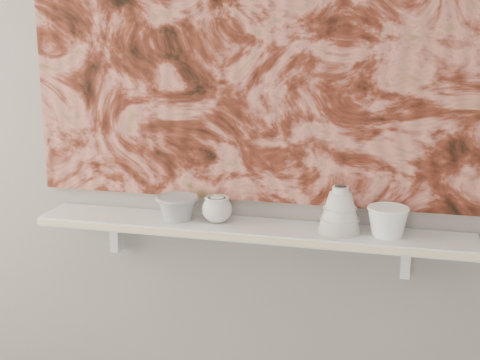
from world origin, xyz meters
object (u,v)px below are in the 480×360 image
(painting, at_px, (256,28))
(bell_vessel, at_px, (340,209))
(bowl_grey, at_px, (177,207))
(bowl_white, at_px, (388,221))
(cup_cream, at_px, (217,209))
(shelf, at_px, (249,229))

(painting, bearing_deg, bell_vessel, -15.76)
(bowl_grey, relative_size, bowl_white, 1.12)
(bowl_grey, bearing_deg, cup_cream, 0.00)
(cup_cream, height_order, bowl_white, bowl_white)
(bell_vessel, relative_size, bowl_white, 1.15)
(cup_cream, distance_m, bell_vessel, 0.39)
(shelf, bearing_deg, bowl_white, 0.00)
(cup_cream, bearing_deg, bowl_white, 0.00)
(painting, height_order, bell_vessel, painting)
(bell_vessel, bearing_deg, bowl_grey, 180.00)
(painting, distance_m, bowl_white, 0.71)
(bowl_grey, bearing_deg, painting, 18.44)
(cup_cream, xyz_separation_m, bell_vessel, (0.39, 0.00, 0.03))
(bowl_white, bearing_deg, cup_cream, 180.00)
(bowl_grey, bearing_deg, bell_vessel, 0.00)
(shelf, relative_size, bell_vessel, 9.61)
(painting, relative_size, bowl_white, 11.83)
(shelf, height_order, painting, painting)
(bowl_grey, relative_size, bell_vessel, 0.97)
(painting, relative_size, bowl_grey, 10.57)
(bowl_grey, bearing_deg, bowl_white, 0.00)
(bell_vessel, xyz_separation_m, bowl_white, (0.14, 0.00, -0.03))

